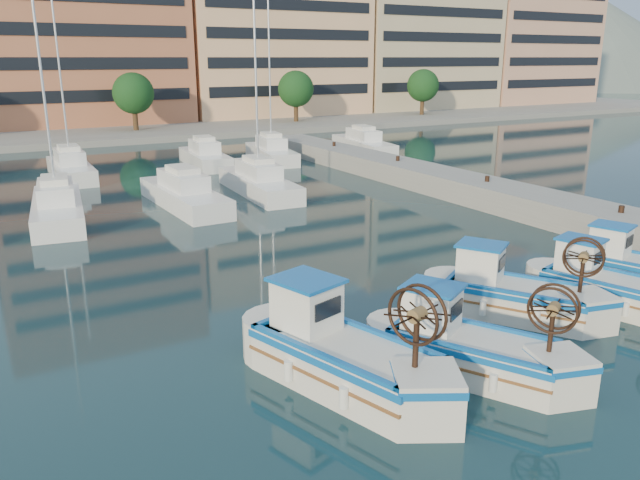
{
  "coord_description": "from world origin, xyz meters",
  "views": [
    {
      "loc": [
        -11.0,
        -10.18,
        7.57
      ],
      "look_at": [
        -0.78,
        7.83,
        1.5
      ],
      "focal_mm": 35.0,
      "sensor_mm": 36.0,
      "label": 1
    }
  ],
  "objects_px": {
    "fishing_boat_b": "(469,346)",
    "fishing_boat_d": "(608,285)",
    "fishing_boat_c": "(512,292)",
    "fishing_boat_a": "(341,353)",
    "fishing_boat_e": "(637,267)"
  },
  "relations": [
    {
      "from": "fishing_boat_b",
      "to": "fishing_boat_e",
      "type": "xyz_separation_m",
      "value": [
        9.3,
        1.85,
        -0.04
      ]
    },
    {
      "from": "fishing_boat_c",
      "to": "fishing_boat_d",
      "type": "relative_size",
      "value": 1.04
    },
    {
      "from": "fishing_boat_d",
      "to": "fishing_boat_c",
      "type": "bearing_deg",
      "value": 145.98
    },
    {
      "from": "fishing_boat_b",
      "to": "fishing_boat_c",
      "type": "bearing_deg",
      "value": 1.42
    },
    {
      "from": "fishing_boat_b",
      "to": "fishing_boat_a",
      "type": "bearing_deg",
      "value": 131.45
    },
    {
      "from": "fishing_boat_b",
      "to": "fishing_boat_c",
      "type": "relative_size",
      "value": 1.01
    },
    {
      "from": "fishing_boat_c",
      "to": "fishing_boat_e",
      "type": "xyz_separation_m",
      "value": [
        5.63,
        -0.27,
        -0.04
      ]
    },
    {
      "from": "fishing_boat_a",
      "to": "fishing_boat_d",
      "type": "bearing_deg",
      "value": -16.37
    },
    {
      "from": "fishing_boat_b",
      "to": "fishing_boat_d",
      "type": "xyz_separation_m",
      "value": [
        6.8,
        1.14,
        -0.03
      ]
    },
    {
      "from": "fishing_boat_a",
      "to": "fishing_boat_b",
      "type": "height_order",
      "value": "fishing_boat_a"
    },
    {
      "from": "fishing_boat_b",
      "to": "fishing_boat_d",
      "type": "distance_m",
      "value": 6.89
    },
    {
      "from": "fishing_boat_a",
      "to": "fishing_boat_b",
      "type": "bearing_deg",
      "value": -36.55
    },
    {
      "from": "fishing_boat_b",
      "to": "fishing_boat_d",
      "type": "bearing_deg",
      "value": -19.1
    },
    {
      "from": "fishing_boat_a",
      "to": "fishing_boat_e",
      "type": "bearing_deg",
      "value": -13.13
    },
    {
      "from": "fishing_boat_a",
      "to": "fishing_boat_d",
      "type": "xyz_separation_m",
      "value": [
        9.82,
        0.04,
        -0.13
      ]
    }
  ]
}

